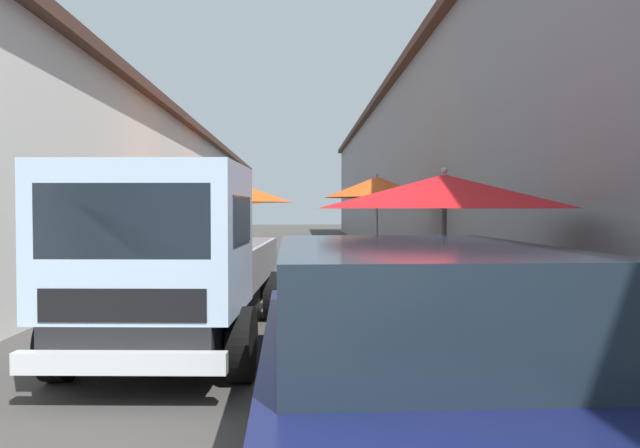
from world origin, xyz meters
The scene contains 11 objects.
ground centered at (13.50, 0.00, 0.00)m, with size 90.00×90.00×0.00m, color #3D3A38.
building_left_whitewash centered at (15.75, 6.92, 2.32)m, with size 49.80×7.50×4.63m.
building_right_concrete centered at (15.75, -6.92, 3.01)m, with size 49.80×7.50×6.00m.
fruit_stall_near_left centered at (4.23, -1.91, 1.61)m, with size 2.75×2.75×2.10m.
fruit_stall_mid_lane centered at (18.37, 2.35, 1.90)m, with size 2.64×2.64×2.42m.
fruit_stall_far_right centered at (10.76, -2.00, 1.90)m, with size 2.33×2.33×2.44m.
fruit_stall_near_right centered at (12.25, 1.26, 1.91)m, with size 2.84×2.84×2.38m.
hatchback_car centered at (1.56, -0.96, 0.74)m, with size 3.94×1.99×1.45m.
delivery_truck centered at (4.34, 1.08, 1.04)m, with size 5.00×2.15×2.08m.
vendor_by_crates centered at (13.30, 1.97, 0.92)m, with size 0.37×0.59×1.60m.
plastic_stool centered at (14.84, -2.59, 0.33)m, with size 0.30×0.30×0.43m.
Camera 1 is at (-1.87, -0.31, 1.66)m, focal length 32.22 mm.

